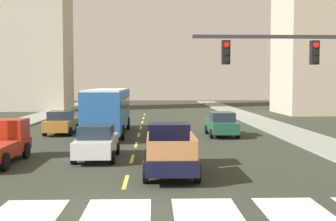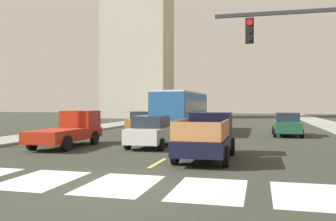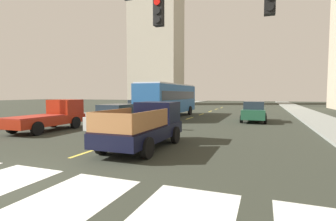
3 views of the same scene
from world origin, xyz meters
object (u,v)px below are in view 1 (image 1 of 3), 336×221
object	(u,v)px
pickup_stakebed	(170,150)
sedan_near_left	(222,124)
sedan_near_right	(97,142)
city_bus	(108,108)
sedan_far	(61,122)

from	to	relation	value
pickup_stakebed	sedan_near_left	xyz separation A→B (m)	(4.15, 12.28, -0.08)
pickup_stakebed	sedan_near_right	xyz separation A→B (m)	(-3.50, 3.23, -0.08)
pickup_stakebed	city_bus	xyz separation A→B (m)	(-3.97, 13.46, 1.02)
sedan_far	sedan_near_right	bearing A→B (deg)	-67.73
city_bus	sedan_far	distance (m)	3.72
pickup_stakebed	sedan_far	size ratio (longest dim) A/B	1.18
pickup_stakebed	sedan_near_right	world-z (taller)	pickup_stakebed
pickup_stakebed	city_bus	distance (m)	14.07
pickup_stakebed	sedan_near_left	distance (m)	12.96
city_bus	sedan_near_right	bearing A→B (deg)	-87.01
city_bus	sedan_near_right	size ratio (longest dim) A/B	2.45
pickup_stakebed	sedan_far	world-z (taller)	pickup_stakebed
sedan_near_right	sedan_near_left	bearing A→B (deg)	51.99
city_bus	pickup_stakebed	bearing A→B (deg)	-73.22
city_bus	sedan_near_left	size ratio (longest dim) A/B	2.45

